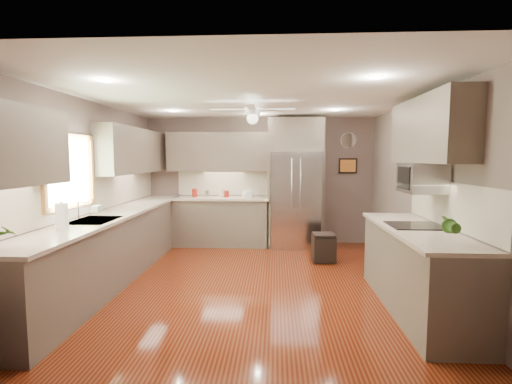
# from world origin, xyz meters

# --- Properties ---
(floor) EXTENTS (5.00, 5.00, 0.00)m
(floor) POSITION_xyz_m (0.00, 0.00, 0.00)
(floor) COLOR #461009
(floor) RESTS_ON ground
(ceiling) EXTENTS (5.00, 5.00, 0.00)m
(ceiling) POSITION_xyz_m (0.00, 0.00, 2.50)
(ceiling) COLOR white
(ceiling) RESTS_ON ground
(wall_back) EXTENTS (4.50, 0.00, 4.50)m
(wall_back) POSITION_xyz_m (0.00, 2.50, 1.25)
(wall_back) COLOR brown
(wall_back) RESTS_ON ground
(wall_front) EXTENTS (4.50, 0.00, 4.50)m
(wall_front) POSITION_xyz_m (0.00, -2.50, 1.25)
(wall_front) COLOR brown
(wall_front) RESTS_ON ground
(wall_left) EXTENTS (0.00, 5.00, 5.00)m
(wall_left) POSITION_xyz_m (-2.25, 0.00, 1.25)
(wall_left) COLOR brown
(wall_left) RESTS_ON ground
(wall_right) EXTENTS (0.00, 5.00, 5.00)m
(wall_right) POSITION_xyz_m (2.25, 0.00, 1.25)
(wall_right) COLOR brown
(wall_right) RESTS_ON ground
(canister_a) EXTENTS (0.14, 0.14, 0.17)m
(canister_a) POSITION_xyz_m (-1.27, 2.25, 1.02)
(canister_a) COLOR maroon
(canister_a) RESTS_ON back_run
(canister_b) EXTENTS (0.09, 0.09, 0.13)m
(canister_b) POSITION_xyz_m (-1.01, 2.22, 1.01)
(canister_b) COLOR silver
(canister_b) RESTS_ON back_run
(canister_c) EXTENTS (0.14, 0.14, 0.19)m
(canister_c) POSITION_xyz_m (-0.74, 2.25, 1.03)
(canister_c) COLOR #BDB08E
(canister_c) RESTS_ON back_run
(canister_d) EXTENTS (0.12, 0.12, 0.13)m
(canister_d) POSITION_xyz_m (-0.63, 2.25, 1.00)
(canister_d) COLOR maroon
(canister_d) RESTS_ON back_run
(soap_bottle) EXTENTS (0.09, 0.09, 0.19)m
(soap_bottle) POSITION_xyz_m (-2.05, -0.15, 1.04)
(soap_bottle) COLOR white
(soap_bottle) RESTS_ON left_run
(potted_plant_left) EXTENTS (0.18, 0.15, 0.29)m
(potted_plant_left) POSITION_xyz_m (-1.95, -2.04, 1.09)
(potted_plant_left) COLOR #295117
(potted_plant_left) RESTS_ON left_run
(potted_plant_right) EXTENTS (0.18, 0.14, 0.32)m
(potted_plant_right) POSITION_xyz_m (1.92, -1.50, 1.10)
(potted_plant_right) COLOR #295117
(potted_plant_right) RESTS_ON right_run
(bowl) EXTENTS (0.30, 0.30, 0.06)m
(bowl) POSITION_xyz_m (-0.21, 2.19, 0.97)
(bowl) COLOR #BDB08E
(bowl) RESTS_ON back_run
(left_run) EXTENTS (0.65, 4.70, 1.45)m
(left_run) POSITION_xyz_m (-1.95, 0.15, 0.48)
(left_run) COLOR #4D4238
(left_run) RESTS_ON ground
(back_run) EXTENTS (1.85, 0.65, 1.45)m
(back_run) POSITION_xyz_m (-0.72, 2.20, 0.48)
(back_run) COLOR #4D4238
(back_run) RESTS_ON ground
(uppers) EXTENTS (4.50, 4.70, 0.95)m
(uppers) POSITION_xyz_m (-0.74, 0.71, 1.87)
(uppers) COLOR #4D4238
(uppers) RESTS_ON wall_left
(window) EXTENTS (0.05, 1.12, 0.92)m
(window) POSITION_xyz_m (-2.22, -0.50, 1.55)
(window) COLOR #BFF2B2
(window) RESTS_ON wall_left
(sink) EXTENTS (0.50, 0.70, 0.32)m
(sink) POSITION_xyz_m (-1.93, -0.50, 0.91)
(sink) COLOR silver
(sink) RESTS_ON left_run
(refrigerator) EXTENTS (1.06, 0.75, 2.45)m
(refrigerator) POSITION_xyz_m (0.70, 2.16, 1.19)
(refrigerator) COLOR silver
(refrigerator) RESTS_ON ground
(right_run) EXTENTS (0.70, 2.20, 1.45)m
(right_run) POSITION_xyz_m (1.93, -0.80, 0.48)
(right_run) COLOR #4D4238
(right_run) RESTS_ON ground
(microwave) EXTENTS (0.43, 0.55, 0.34)m
(microwave) POSITION_xyz_m (2.03, -0.55, 1.48)
(microwave) COLOR silver
(microwave) RESTS_ON wall_right
(ceiling_fan) EXTENTS (1.18, 1.18, 0.32)m
(ceiling_fan) POSITION_xyz_m (-0.00, 0.30, 2.33)
(ceiling_fan) COLOR white
(ceiling_fan) RESTS_ON ceiling
(recessed_lights) EXTENTS (2.84, 3.14, 0.01)m
(recessed_lights) POSITION_xyz_m (-0.04, 0.40, 2.49)
(recessed_lights) COLOR white
(recessed_lights) RESTS_ON ceiling
(wall_clock) EXTENTS (0.30, 0.03, 0.30)m
(wall_clock) POSITION_xyz_m (1.75, 2.48, 2.05)
(wall_clock) COLOR white
(wall_clock) RESTS_ON wall_back
(framed_print) EXTENTS (0.36, 0.03, 0.30)m
(framed_print) POSITION_xyz_m (1.75, 2.48, 1.55)
(framed_print) COLOR black
(framed_print) RESTS_ON wall_back
(stool) EXTENTS (0.38, 0.38, 0.45)m
(stool) POSITION_xyz_m (1.12, 1.08, 0.24)
(stool) COLOR black
(stool) RESTS_ON ground
(paper_towel) EXTENTS (0.13, 0.13, 0.32)m
(paper_towel) POSITION_xyz_m (-1.97, -1.12, 1.08)
(paper_towel) COLOR white
(paper_towel) RESTS_ON left_run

